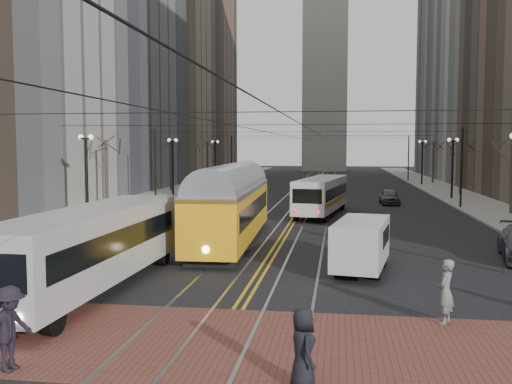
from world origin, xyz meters
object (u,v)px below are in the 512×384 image
(rear_bus, at_px, (321,197))
(pedestrian_a, at_px, (303,348))
(streetcar, at_px, (231,213))
(cargo_van, at_px, (361,246))
(sedan_grey, at_px, (389,197))
(pedestrian_d, at_px, (10,328))
(pedestrian_b, at_px, (446,292))
(transit_bus, at_px, (92,251))

(rear_bus, distance_m, pedestrian_a, 30.64)
(streetcar, relative_size, cargo_van, 2.87)
(cargo_van, height_order, sedan_grey, cargo_van)
(pedestrian_d, bearing_deg, pedestrian_b, -50.59)
(streetcar, distance_m, pedestrian_b, 15.24)
(pedestrian_a, bearing_deg, pedestrian_b, -57.63)
(transit_bus, distance_m, pedestrian_d, 7.15)
(streetcar, distance_m, sedan_grey, 24.04)
(pedestrian_a, distance_m, pedestrian_d, 6.62)
(pedestrian_a, relative_size, pedestrian_b, 0.93)
(sedan_grey, bearing_deg, streetcar, -116.49)
(transit_bus, xyz_separation_m, pedestrian_b, (11.58, -2.03, -0.51))
(transit_bus, bearing_deg, cargo_van, 26.23)
(rear_bus, height_order, sedan_grey, rear_bus)
(cargo_van, bearing_deg, pedestrian_d, -116.22)
(rear_bus, xyz_separation_m, pedestrian_a, (0.57, -30.63, -0.50))
(cargo_van, bearing_deg, transit_bus, -145.27)
(rear_bus, distance_m, sedan_grey, 10.47)
(transit_bus, relative_size, pedestrian_a, 6.73)
(streetcar, xyz_separation_m, cargo_van, (6.50, -6.05, -0.56))
(transit_bus, relative_size, cargo_van, 2.43)
(rear_bus, xyz_separation_m, cargo_van, (2.20, -19.13, -0.32))
(rear_bus, distance_m, pedestrian_b, 26.00)
(rear_bus, bearing_deg, sedan_grey, 65.62)
(cargo_van, relative_size, pedestrian_b, 2.56)
(streetcar, relative_size, pedestrian_d, 7.04)
(sedan_grey, bearing_deg, rear_bus, -124.86)
(transit_bus, relative_size, streetcar, 0.85)
(pedestrian_a, xyz_separation_m, pedestrian_b, (3.76, 5.00, 0.07))
(cargo_van, bearing_deg, pedestrian_b, -62.40)
(pedestrian_a, bearing_deg, pedestrian_d, 69.34)
(transit_bus, relative_size, pedestrian_b, 6.23)
(pedestrian_a, height_order, pedestrian_d, pedestrian_d)
(cargo_van, bearing_deg, rear_bus, 105.98)
(rear_bus, bearing_deg, pedestrian_d, -92.65)
(pedestrian_b, height_order, pedestrian_d, pedestrian_d)
(pedestrian_b, bearing_deg, pedestrian_d, -39.61)
(cargo_van, distance_m, pedestrian_d, 14.15)
(sedan_grey, distance_m, pedestrian_d, 41.11)
(streetcar, distance_m, pedestrian_a, 18.22)
(streetcar, bearing_deg, pedestrian_a, -76.56)
(streetcar, bearing_deg, transit_bus, -107.74)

